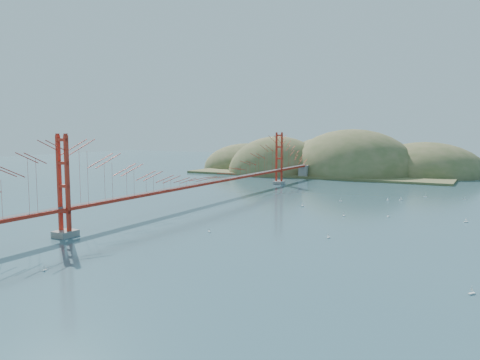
% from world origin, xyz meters
% --- Properties ---
extents(ground, '(320.00, 320.00, 0.00)m').
position_xyz_m(ground, '(0.00, 0.00, 0.00)').
color(ground, '#325664').
rests_on(ground, ground).
extents(bridge, '(2.20, 94.40, 12.00)m').
position_xyz_m(bridge, '(0.00, 0.18, 7.01)').
color(bridge, gray).
rests_on(bridge, ground).
extents(far_headlands, '(84.00, 58.00, 25.00)m').
position_xyz_m(far_headlands, '(2.21, 68.52, 0.00)').
color(far_headlands, olive).
rests_on(far_headlands, ground).
extents(sailboat_13, '(0.65, 0.65, 0.68)m').
position_xyz_m(sailboat_13, '(41.49, -28.95, 0.15)').
color(sailboat_13, white).
rests_on(sailboat_13, ground).
extents(sailboat_0, '(0.44, 0.51, 0.58)m').
position_xyz_m(sailboat_0, '(26.52, -16.32, 0.14)').
color(sailboat_0, white).
rests_on(sailboat_0, ground).
extents(sailboat_6, '(0.53, 0.53, 0.56)m').
position_xyz_m(sailboat_6, '(13.07, -20.11, 0.13)').
color(sailboat_6, white).
rests_on(sailboat_6, ground).
extents(sailboat_7, '(0.58, 0.50, 0.67)m').
position_xyz_m(sailboat_7, '(31.82, 23.94, 0.15)').
color(sailboat_7, white).
rests_on(sailboat_7, ground).
extents(sailboat_17, '(0.55, 0.45, 0.64)m').
position_xyz_m(sailboat_17, '(38.32, 23.36, 0.15)').
color(sailboat_17, white).
rests_on(sailboat_17, ground).
extents(sailboat_16, '(0.59, 0.59, 0.62)m').
position_xyz_m(sailboat_16, '(26.66, 16.31, 0.14)').
color(sailboat_16, white).
rests_on(sailboat_16, ground).
extents(sailboat_9, '(0.63, 0.63, 0.66)m').
position_xyz_m(sailboat_9, '(39.62, 1.11, 0.15)').
color(sailboat_9, white).
rests_on(sailboat_9, ground).
extents(sailboat_10, '(0.47, 0.52, 0.58)m').
position_xyz_m(sailboat_10, '(8.92, -40.00, 0.14)').
color(sailboat_10, white).
rests_on(sailboat_10, ground).
extents(sailboat_8, '(0.65, 0.65, 0.69)m').
position_xyz_m(sailboat_8, '(28.65, 17.41, 0.15)').
color(sailboat_8, white).
rests_on(sailboat_8, ground).
extents(sailboat_3, '(0.57, 0.54, 0.64)m').
position_xyz_m(sailboat_3, '(19.79, 11.11, 0.14)').
color(sailboat_3, white).
rests_on(sailboat_3, ground).
extents(sailboat_1, '(0.57, 0.57, 0.60)m').
position_xyz_m(sailboat_1, '(29.80, 0.38, 0.14)').
color(sailboat_1, white).
rests_on(sailboat_1, ground).
extents(sailboat_14, '(0.62, 0.64, 0.72)m').
position_xyz_m(sailboat_14, '(16.00, 2.95, 0.16)').
color(sailboat_14, white).
rests_on(sailboat_14, ground).
extents(sailboat_4, '(0.47, 0.54, 0.61)m').
position_xyz_m(sailboat_4, '(24.20, -2.15, 0.14)').
color(sailboat_4, white).
rests_on(sailboat_4, ground).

